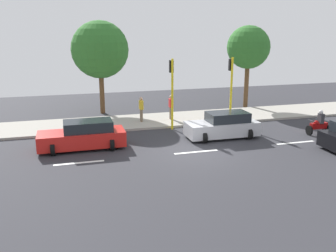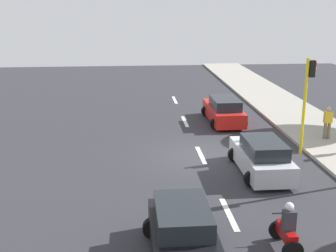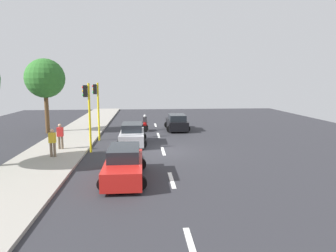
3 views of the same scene
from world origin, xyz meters
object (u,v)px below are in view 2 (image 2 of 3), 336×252
(car_black, at_px, (183,237))
(car_silver, at_px, (261,157))
(car_red, at_px, (224,111))
(traffic_light_midblock, at_px, (307,92))
(motorcycle, at_px, (287,230))
(pedestrian_near_signal, at_px, (328,122))

(car_black, distance_m, car_silver, 7.32)
(car_red, relative_size, car_silver, 1.07)
(car_silver, xyz_separation_m, traffic_light_midblock, (2.72, 2.37, 2.22))
(car_red, bearing_deg, motorcycle, -94.58)
(car_black, height_order, traffic_light_midblock, traffic_light_midblock)
(car_silver, bearing_deg, car_red, 89.13)
(traffic_light_midblock, bearing_deg, car_silver, -138.90)
(car_black, xyz_separation_m, motorcycle, (3.00, 0.25, -0.07))
(traffic_light_midblock, bearing_deg, pedestrian_near_signal, 40.71)
(motorcycle, distance_m, traffic_light_midblock, 9.33)
(car_red, bearing_deg, car_black, -106.17)
(car_red, relative_size, pedestrian_near_signal, 2.70)
(car_silver, height_order, traffic_light_midblock, traffic_light_midblock)
(car_black, relative_size, motorcycle, 2.71)
(car_black, bearing_deg, car_silver, 56.86)
(car_red, height_order, pedestrian_near_signal, pedestrian_near_signal)
(motorcycle, bearing_deg, pedestrian_near_signal, 60.45)
(car_red, xyz_separation_m, pedestrian_near_signal, (4.46, -4.12, 0.35))
(car_silver, height_order, motorcycle, motorcycle)
(motorcycle, bearing_deg, traffic_light_midblock, 65.74)
(traffic_light_midblock, bearing_deg, car_black, -128.33)
(car_black, relative_size, car_red, 0.91)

